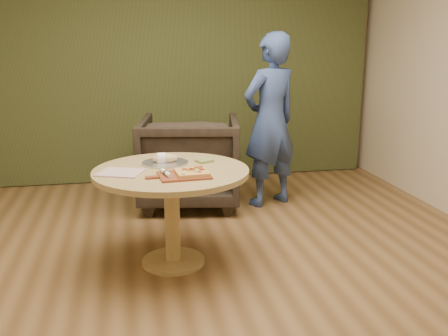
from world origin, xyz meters
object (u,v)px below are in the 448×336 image
cutlery_roll (166,173)px  bread_roll (164,158)px  pizza_paddle (183,175)px  flatbread_pizza (192,172)px  armchair (190,156)px  pedestal_table (171,187)px  serving_tray (165,163)px  person_standing (270,121)px

cutlery_roll → bread_roll: (0.02, 0.39, 0.01)m
pizza_paddle → flatbread_pizza: flatbread_pizza is taller
bread_roll → armchair: 1.33m
pedestal_table → flatbread_pizza: size_ratio=4.87×
cutlery_roll → flatbread_pizza: bearing=-13.2°
cutlery_roll → bread_roll: size_ratio=1.02×
bread_roll → armchair: bearing=74.2°
pizza_paddle → serving_tray: (-0.09, 0.39, -0.00)m
bread_roll → serving_tray: bearing=0.0°
pizza_paddle → bread_roll: bearing=99.6°
serving_tray → person_standing: 1.59m
pizza_paddle → serving_tray: serving_tray is taller
armchair → person_standing: person_standing is taller
pizza_paddle → person_standing: 1.83m
armchair → pedestal_table: bearing=87.3°
cutlery_roll → serving_tray: bearing=73.0°
flatbread_pizza → pedestal_table: bearing=121.4°
flatbread_pizza → person_standing: 1.79m
pedestal_table → serving_tray: 0.23m
pedestal_table → flatbread_pizza: 0.30m
bread_roll → pizza_paddle: bearing=-75.8°
flatbread_pizza → serving_tray: flatbread_pizza is taller
bread_roll → person_standing: size_ratio=0.11×
serving_tray → armchair: armchair is taller
pizza_paddle → cutlery_roll: cutlery_roll is taller
flatbread_pizza → armchair: bearing=83.4°
armchair → bread_roll: bearing=84.0°
pizza_paddle → armchair: bearing=76.5°
bread_roll → armchair: armchair is taller
serving_tray → armchair: (0.34, 1.25, -0.25)m
pizza_paddle → bread_roll: bread_roll is taller
pedestal_table → pizza_paddle: size_ratio=2.53×
pedestal_table → bread_roll: bread_roll is taller
bread_roll → armchair: (0.35, 1.25, -0.28)m
bread_roll → flatbread_pizza: bearing=-66.8°
cutlery_roll → bread_roll: bread_roll is taller
bread_roll → person_standing: (1.17, 1.09, 0.09)m
cutlery_roll → bread_roll: 0.39m
cutlery_roll → armchair: bearing=64.0°
flatbread_pizza → cutlery_roll: size_ratio=1.20×
cutlery_roll → person_standing: size_ratio=0.11×
pizza_paddle → flatbread_pizza: 0.07m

